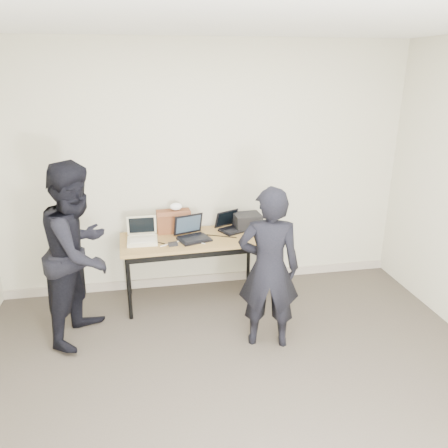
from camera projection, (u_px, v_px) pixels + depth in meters
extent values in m
cube|color=#423A32|center=(251.00, 427.00, 3.13)|extent=(4.50, 4.50, 0.05)
cube|color=white|center=(262.00, 0.00, 2.20)|extent=(4.50, 4.50, 0.05)
cube|color=beige|center=(204.00, 170.00, 4.77)|extent=(4.50, 0.05, 2.70)
cube|color=olive|center=(193.00, 239.00, 4.59)|extent=(1.53, 0.71, 0.03)
cylinder|color=black|center=(129.00, 288.00, 4.32)|extent=(0.04, 0.04, 0.68)
cylinder|color=black|center=(262.00, 275.00, 4.61)|extent=(0.04, 0.04, 0.68)
cylinder|color=black|center=(128.00, 266.00, 4.81)|extent=(0.04, 0.04, 0.68)
cylinder|color=black|center=(248.00, 255.00, 5.09)|extent=(0.04, 0.04, 0.68)
cube|color=black|center=(197.00, 255.00, 4.34)|extent=(1.40, 0.08, 0.06)
cube|color=beige|center=(142.00, 241.00, 4.45)|extent=(0.30, 0.25, 0.04)
cube|color=beige|center=(142.00, 240.00, 4.41)|extent=(0.25, 0.14, 0.01)
cube|color=beige|center=(142.00, 225.00, 4.54)|extent=(0.30, 0.05, 0.21)
cube|color=black|center=(142.00, 225.00, 4.53)|extent=(0.26, 0.04, 0.17)
cube|color=beige|center=(142.00, 235.00, 4.56)|extent=(0.27, 0.02, 0.02)
cube|color=black|center=(194.00, 239.00, 4.51)|extent=(0.37, 0.32, 0.02)
cube|color=black|center=(196.00, 239.00, 4.48)|extent=(0.28, 0.20, 0.01)
cube|color=black|center=(188.00, 224.00, 4.59)|extent=(0.32, 0.16, 0.22)
cube|color=#26333F|center=(188.00, 224.00, 4.59)|extent=(0.27, 0.13, 0.18)
cube|color=black|center=(190.00, 235.00, 4.61)|extent=(0.27, 0.10, 0.02)
cube|color=black|center=(234.00, 230.00, 4.76)|extent=(0.34, 0.31, 0.02)
cube|color=black|center=(235.00, 230.00, 4.74)|extent=(0.26, 0.20, 0.01)
cube|color=black|center=(226.00, 218.00, 4.83)|extent=(0.28, 0.19, 0.19)
cube|color=black|center=(227.00, 218.00, 4.82)|extent=(0.24, 0.15, 0.15)
cube|color=black|center=(228.00, 227.00, 4.84)|extent=(0.23, 0.12, 0.01)
cube|color=brown|center=(174.00, 221.00, 4.71)|extent=(0.37, 0.17, 0.24)
cube|color=brown|center=(174.00, 214.00, 4.62)|extent=(0.36, 0.09, 0.07)
cube|color=brown|center=(188.00, 222.00, 4.75)|extent=(0.02, 0.10, 0.02)
ellipsoid|color=white|center=(176.00, 207.00, 4.66)|extent=(0.14, 0.11, 0.08)
cube|color=black|center=(247.00, 221.00, 4.83)|extent=(0.30, 0.26, 0.17)
cube|color=black|center=(173.00, 244.00, 4.37)|extent=(0.10, 0.07, 0.03)
cube|color=black|center=(152.00, 241.00, 4.49)|extent=(0.26, 0.22, 0.01)
cube|color=silver|center=(194.00, 242.00, 4.46)|extent=(0.21, 0.15, 0.01)
cube|color=silver|center=(172.00, 243.00, 4.43)|extent=(0.25, 0.14, 0.01)
cube|color=black|center=(221.00, 236.00, 4.61)|extent=(0.31, 0.15, 0.01)
imported|color=black|center=(269.00, 269.00, 3.81)|extent=(0.61, 0.47, 1.49)
imported|color=black|center=(79.00, 252.00, 3.92)|extent=(0.89, 0.99, 1.67)
cube|color=#A6998A|center=(206.00, 278.00, 5.17)|extent=(4.50, 0.03, 0.10)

